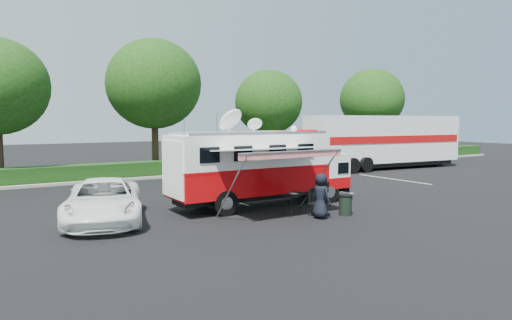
% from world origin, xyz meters
% --- Properties ---
extents(ground_plane, '(120.00, 120.00, 0.00)m').
position_xyz_m(ground_plane, '(0.00, 0.00, 0.00)').
color(ground_plane, black).
rests_on(ground_plane, ground).
extents(back_border, '(60.00, 6.14, 8.87)m').
position_xyz_m(back_border, '(1.14, 12.90, 5.00)').
color(back_border, '#9E998E').
rests_on(back_border, ground_plane).
extents(stall_lines, '(24.12, 5.50, 0.01)m').
position_xyz_m(stall_lines, '(-0.50, 3.00, 0.00)').
color(stall_lines, silver).
rests_on(stall_lines, ground_plane).
extents(command_truck, '(8.09, 2.23, 3.88)m').
position_xyz_m(command_truck, '(-0.07, -0.00, 1.66)').
color(command_truck, black).
rests_on(command_truck, ground_plane).
extents(awning, '(4.41, 2.31, 2.67)m').
position_xyz_m(awning, '(-0.79, -2.32, 2.49)').
color(awning, silver).
rests_on(awning, ground_plane).
extents(white_suv, '(3.97, 5.95, 1.52)m').
position_xyz_m(white_suv, '(-6.44, 0.38, 0.00)').
color(white_suv, white).
rests_on(white_suv, ground_plane).
extents(person, '(0.61, 0.86, 1.66)m').
position_xyz_m(person, '(0.47, -3.23, 0.00)').
color(person, black).
rests_on(person, ground_plane).
extents(folding_table, '(1.13, 0.96, 0.82)m').
position_xyz_m(folding_table, '(0.06, -2.25, 0.77)').
color(folding_table, black).
rests_on(folding_table, ground_plane).
extents(folding_chair, '(0.64, 0.67, 1.05)m').
position_xyz_m(folding_chair, '(0.51, -2.82, 0.62)').
color(folding_chair, black).
rests_on(folding_chair, ground_plane).
extents(trash_bin, '(0.52, 0.52, 0.78)m').
position_xyz_m(trash_bin, '(1.62, -3.30, 0.39)').
color(trash_bin, black).
rests_on(trash_bin, ground_plane).
extents(semi_trailer, '(12.92, 3.86, 3.92)m').
position_xyz_m(semi_trailer, '(15.75, 7.66, 2.07)').
color(semi_trailer, white).
rests_on(semi_trailer, ground_plane).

